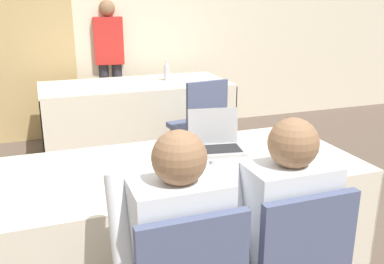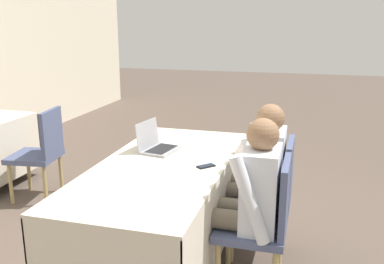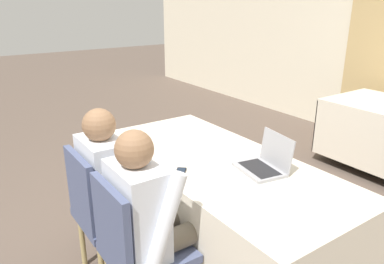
{
  "view_description": "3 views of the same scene",
  "coord_description": "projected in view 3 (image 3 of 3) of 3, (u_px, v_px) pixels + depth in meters",
  "views": [
    {
      "loc": [
        -0.67,
        -2.07,
        1.6
      ],
      "look_at": [
        0.0,
        -0.22,
        0.99
      ],
      "focal_mm": 40.0,
      "sensor_mm": 36.0,
      "label": 1
    },
    {
      "loc": [
        -2.74,
        -0.99,
        1.74
      ],
      "look_at": [
        0.0,
        -0.22,
        0.99
      ],
      "focal_mm": 40.0,
      "sensor_mm": 36.0,
      "label": 2
    },
    {
      "loc": [
        1.81,
        -1.47,
        1.77
      ],
      "look_at": [
        0.0,
        -0.22,
        0.99
      ],
      "focal_mm": 35.0,
      "sensor_mm": 36.0,
      "label": 3
    }
  ],
  "objects": [
    {
      "name": "ground_plane",
      "position": [
        216.0,
        251.0,
        2.78
      ],
      "size": [
        24.0,
        24.0,
        0.0
      ],
      "primitive_type": "plane",
      "color": "brown"
    },
    {
      "name": "curtain_panel",
      "position": [
        383.0,
        38.0,
        4.55
      ],
      "size": [
        0.93,
        0.04,
        2.65
      ],
      "color": "tan",
      "rests_on": "ground_plane"
    },
    {
      "name": "paper_beside_laptop",
      "position": [
        304.0,
        213.0,
        1.91
      ],
      "size": [
        0.23,
        0.31,
        0.0
      ],
      "rotation": [
        0.0,
        0.0,
        0.07
      ],
      "color": "white",
      "rests_on": "conference_table_near"
    },
    {
      "name": "paper_centre_table",
      "position": [
        224.0,
        145.0,
        2.8
      ],
      "size": [
        0.26,
        0.33,
        0.0
      ],
      "rotation": [
        0.0,
        0.0,
        -0.17
      ],
      "color": "white",
      "rests_on": "conference_table_near"
    },
    {
      "name": "chair_near_right",
      "position": [
        135.0,
        247.0,
        2.03
      ],
      "size": [
        0.44,
        0.44,
        0.91
      ],
      "rotation": [
        0.0,
        0.0,
        3.14
      ],
      "color": "tan",
      "rests_on": "ground_plane"
    },
    {
      "name": "conference_table_near",
      "position": [
        218.0,
        183.0,
        2.59
      ],
      "size": [
        1.98,
        0.9,
        0.74
      ],
      "color": "beige",
      "rests_on": "ground_plane"
    },
    {
      "name": "cell_phone",
      "position": [
        181.0,
        172.0,
        2.35
      ],
      "size": [
        0.14,
        0.13,
        0.01
      ],
      "rotation": [
        0.0,
        0.0,
        0.84
      ],
      "color": "black",
      "rests_on": "conference_table_near"
    },
    {
      "name": "person_checkered_shirt",
      "position": [
        116.0,
        183.0,
        2.39
      ],
      "size": [
        0.5,
        0.52,
        1.17
      ],
      "rotation": [
        0.0,
        0.0,
        3.14
      ],
      "color": "#665B4C",
      "rests_on": "ground_plane"
    },
    {
      "name": "laptop",
      "position": [
        264.0,
        164.0,
        2.38
      ],
      "size": [
        0.35,
        0.3,
        0.23
      ],
      "rotation": [
        0.0,
        0.0,
        -0.17
      ],
      "color": "#99999E",
      "rests_on": "conference_table_near"
    },
    {
      "name": "person_white_shirt",
      "position": [
        151.0,
        215.0,
        2.03
      ],
      "size": [
        0.5,
        0.52,
        1.17
      ],
      "rotation": [
        0.0,
        0.0,
        3.14
      ],
      "color": "#665B4C",
      "rests_on": "ground_plane"
    },
    {
      "name": "chair_near_left",
      "position": [
        102.0,
        209.0,
        2.39
      ],
      "size": [
        0.44,
        0.44,
        0.91
      ],
      "rotation": [
        0.0,
        0.0,
        3.14
      ],
      "color": "tan",
      "rests_on": "ground_plane"
    }
  ]
}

